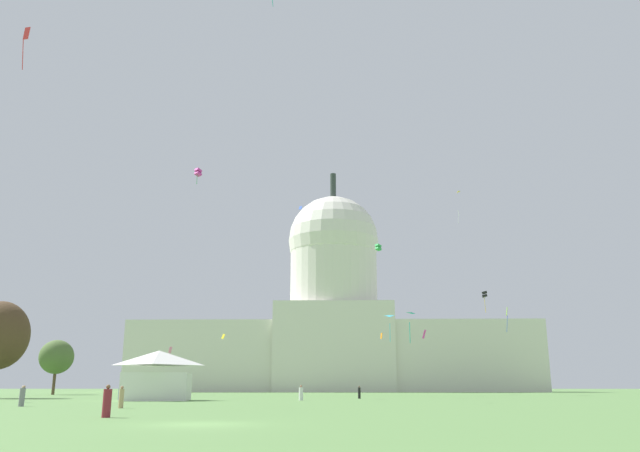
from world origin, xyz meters
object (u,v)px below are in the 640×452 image
person_tan_mid_left (121,398)px  kite_black_mid (485,295)px  person_black_mid_center (359,393)px  kite_yellow_low (223,336)px  person_grey_edge_west (22,397)px  kite_magenta_mid (198,172)px  kite_pink_low (170,350)px  capitol_building (334,324)px  kite_orange_low (381,336)px  person_navy_back_center (23,394)px  kite_blue_high (301,208)px  person_maroon_aisle_center (107,403)px  kite_gold_high (461,193)px  event_tent (158,376)px  kite_red_high (26,38)px  kite_magenta_low (424,334)px  kite_turquoise_low (406,318)px  kite_green_mid (378,247)px  tree_west_mid (57,357)px  kite_cyan_low (390,322)px  person_white_deep_crowd (301,393)px  kite_lime_low (507,313)px  kite_white_high (458,214)px  person_navy_mid_right (120,394)px

person_tan_mid_left → kite_black_mid: size_ratio=0.38×
person_black_mid_center → kite_yellow_low: bearing=111.1°
person_grey_edge_west → kite_magenta_mid: kite_magenta_mid is taller
kite_yellow_low → kite_magenta_mid: size_ratio=0.53×
kite_pink_low → capitol_building: bearing=44.4°
kite_orange_low → kite_magenta_mid: kite_magenta_mid is taller
person_navy_back_center → kite_blue_high: size_ratio=1.57×
person_maroon_aisle_center → kite_gold_high: size_ratio=1.27×
kite_pink_low → kite_gold_high: kite_gold_high is taller
kite_magenta_mid → capitol_building: bearing=118.9°
event_tent → person_black_mid_center: (22.82, 12.27, -1.93)m
kite_pink_low → kite_red_high: 103.50m
kite_magenta_low → kite_turquoise_low: 43.17m
kite_red_high → kite_turquoise_low: kite_red_high is taller
kite_yellow_low → kite_gold_high: kite_gold_high is taller
kite_orange_low → kite_red_high: size_ratio=0.21×
person_tan_mid_left → kite_green_mid: (24.59, 83.51, 29.46)m
tree_west_mid → person_black_mid_center: (56.41, -37.07, -6.23)m
kite_red_high → kite_magenta_low: bearing=-65.8°
kite_cyan_low → kite_red_high: (-37.81, -29.68, 25.10)m
kite_turquoise_low → person_white_deep_crowd: bearing=-93.6°
tree_west_mid → kite_lime_low: bearing=-6.8°
kite_yellow_low → kite_blue_high: (16.76, 14.39, 34.90)m
capitol_building → kite_white_high: (33.39, -22.85, 26.81)m
event_tent → person_navy_back_center: (-10.87, -8.26, -1.91)m
event_tent → kite_cyan_low: bearing=18.3°
kite_yellow_low → kite_black_mid: (53.98, -27.45, 5.56)m
capitol_building → person_navy_back_center: size_ratio=70.63×
kite_red_high → kite_lime_low: bearing=-71.9°
kite_red_high → kite_black_mid: bearing=-67.6°
kite_orange_low → kite_gold_high: 49.69m
kite_lime_low → kite_cyan_low: size_ratio=1.47×
kite_gold_high → kite_orange_low: bearing=144.6°
person_maroon_aisle_center → person_tan_mid_left: (-3.92, 13.81, -0.01)m
capitol_building → kite_magenta_low: capitol_building is taller
person_white_deep_crowd → capitol_building: bearing=-91.0°
person_white_deep_crowd → kite_turquoise_low: size_ratio=0.59×
kite_white_high → person_navy_mid_right: bearing=32.2°
person_black_mid_center → kite_gold_high: bearing=59.5°
kite_blue_high → kite_gold_high: bearing=37.5°
kite_magenta_low → kite_yellow_low: bearing=-57.2°
kite_blue_high → kite_white_high: (42.01, 1.35, -1.63)m
tree_west_mid → person_grey_edge_west: (28.82, -70.22, -6.25)m
person_maroon_aisle_center → kite_black_mid: kite_black_mid is taller
tree_west_mid → kite_cyan_low: size_ratio=3.41×
person_grey_edge_west → kite_yellow_low: 95.57m
kite_orange_low → kite_white_high: kite_white_high is taller
kite_turquoise_low → kite_cyan_low: bearing=-146.0°
capitol_building → person_navy_mid_right: 112.36m
person_navy_back_center → person_navy_mid_right: person_navy_back_center is taller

